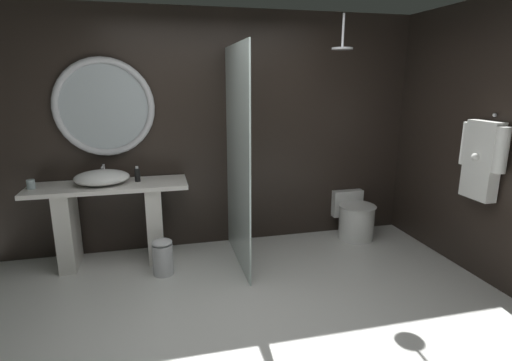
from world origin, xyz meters
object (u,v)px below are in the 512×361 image
(tumbler_cup, at_px, (31,184))
(hanging_bathrobe, at_px, (482,157))
(soap_dispenser, at_px, (137,175))
(toilet, at_px, (354,217))
(waste_bin, at_px, (163,257))
(vessel_sink, at_px, (102,177))
(round_wall_mirror, at_px, (104,107))
(rain_shower_head, at_px, (342,45))

(tumbler_cup, bearing_deg, hanging_bathrobe, -15.74)
(tumbler_cup, xyz_separation_m, soap_dispenser, (0.98, 0.05, 0.03))
(soap_dispenser, xyz_separation_m, toilet, (2.48, -0.01, -0.67))
(soap_dispenser, bearing_deg, toilet, -0.26)
(tumbler_cup, relative_size, waste_bin, 0.25)
(tumbler_cup, xyz_separation_m, toilet, (3.47, 0.04, -0.64))
(vessel_sink, relative_size, hanging_bathrobe, 0.68)
(tumbler_cup, xyz_separation_m, hanging_bathrobe, (4.07, -1.15, 0.30))
(round_wall_mirror, xyz_separation_m, hanging_bathrobe, (3.37, -1.40, -0.41))
(round_wall_mirror, relative_size, toilet, 1.64)
(soap_dispenser, xyz_separation_m, rain_shower_head, (2.07, -0.30, 1.28))
(tumbler_cup, xyz_separation_m, round_wall_mirror, (0.70, 0.25, 0.70))
(vessel_sink, xyz_separation_m, round_wall_mirror, (0.06, 0.24, 0.68))
(tumbler_cup, bearing_deg, rain_shower_head, -4.70)
(toilet, bearing_deg, soap_dispenser, 179.74)
(hanging_bathrobe, distance_m, waste_bin, 3.14)
(rain_shower_head, relative_size, toilet, 0.56)
(toilet, distance_m, waste_bin, 2.32)
(round_wall_mirror, bearing_deg, soap_dispenser, -35.30)
(tumbler_cup, bearing_deg, waste_bin, -18.45)
(soap_dispenser, xyz_separation_m, waste_bin, (0.21, -0.45, -0.73))
(hanging_bathrobe, bearing_deg, tumbler_cup, 164.26)
(rain_shower_head, distance_m, hanging_bathrobe, 1.68)
(soap_dispenser, height_order, rain_shower_head, rain_shower_head)
(tumbler_cup, distance_m, soap_dispenser, 0.99)
(hanging_bathrobe, height_order, waste_bin, hanging_bathrobe)
(soap_dispenser, relative_size, rain_shower_head, 0.47)
(tumbler_cup, bearing_deg, round_wall_mirror, 19.79)
(tumbler_cup, height_order, hanging_bathrobe, hanging_bathrobe)
(vessel_sink, bearing_deg, soap_dispenser, 6.14)
(round_wall_mirror, bearing_deg, toilet, -4.38)
(soap_dispenser, bearing_deg, hanging_bathrobe, -21.24)
(vessel_sink, height_order, soap_dispenser, vessel_sink)
(hanging_bathrobe, relative_size, toilet, 1.29)
(vessel_sink, height_order, toilet, vessel_sink)
(vessel_sink, relative_size, toilet, 0.88)
(tumbler_cup, relative_size, soap_dispenser, 0.56)
(round_wall_mirror, height_order, waste_bin, round_wall_mirror)
(vessel_sink, xyz_separation_m, rain_shower_head, (2.41, -0.27, 1.28))
(vessel_sink, xyz_separation_m, waste_bin, (0.55, -0.41, -0.73))
(round_wall_mirror, distance_m, toilet, 3.08)
(tumbler_cup, distance_m, rain_shower_head, 3.33)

